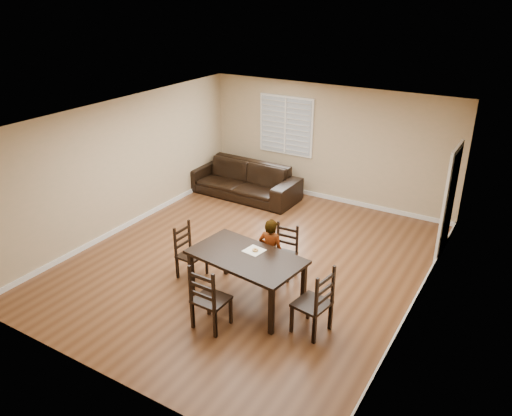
# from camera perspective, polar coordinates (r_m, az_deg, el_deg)

# --- Properties ---
(ground) EXTENTS (7.00, 7.00, 0.00)m
(ground) POSITION_cam_1_polar(r_m,az_deg,el_deg) (9.32, -0.76, -6.11)
(ground) COLOR brown
(ground) RESTS_ON ground
(room) EXTENTS (6.04, 7.04, 2.72)m
(room) POSITION_cam_1_polar(r_m,az_deg,el_deg) (8.68, -0.01, 4.71)
(room) COLOR tan
(room) RESTS_ON ground
(dining_table) EXTENTS (1.90, 1.22, 0.84)m
(dining_table) POSITION_cam_1_polar(r_m,az_deg,el_deg) (7.85, -1.13, -6.01)
(dining_table) COLOR black
(dining_table) RESTS_ON ground
(chair_near) EXTENTS (0.44, 0.41, 0.93)m
(chair_near) POSITION_cam_1_polar(r_m,az_deg,el_deg) (8.80, 3.41, -4.94)
(chair_near) COLOR black
(chair_near) RESTS_ON ground
(chair_far) EXTENTS (0.49, 0.46, 1.07)m
(chair_far) POSITION_cam_1_polar(r_m,az_deg,el_deg) (7.39, -5.76, -10.68)
(chair_far) COLOR black
(chair_far) RESTS_ON ground
(chair_left) EXTENTS (0.42, 0.45, 0.97)m
(chair_left) POSITION_cam_1_polar(r_m,az_deg,el_deg) (8.80, -7.98, -5.02)
(chair_left) COLOR black
(chair_left) RESTS_ON ground
(chair_right) EXTENTS (0.53, 0.56, 1.09)m
(chair_right) POSITION_cam_1_polar(r_m,az_deg,el_deg) (7.33, 7.27, -11.03)
(chair_right) COLOR black
(chair_right) RESTS_ON ground
(child) EXTENTS (0.47, 0.32, 1.22)m
(child) POSITION_cam_1_polar(r_m,az_deg,el_deg) (8.36, 1.70, -5.10)
(child) COLOR gray
(child) RESTS_ON ground
(napkin) EXTENTS (0.33, 0.33, 0.00)m
(napkin) POSITION_cam_1_polar(r_m,az_deg,el_deg) (7.94, -0.22, -4.89)
(napkin) COLOR silver
(napkin) RESTS_ON dining_table
(donut) EXTENTS (0.10, 0.10, 0.04)m
(donut) POSITION_cam_1_polar(r_m,az_deg,el_deg) (7.92, -0.09, -4.80)
(donut) COLOR #B68141
(donut) RESTS_ON napkin
(sofa) EXTENTS (2.77, 1.14, 0.80)m
(sofa) POSITION_cam_1_polar(r_m,az_deg,el_deg) (12.03, -1.50, 3.22)
(sofa) COLOR black
(sofa) RESTS_ON ground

